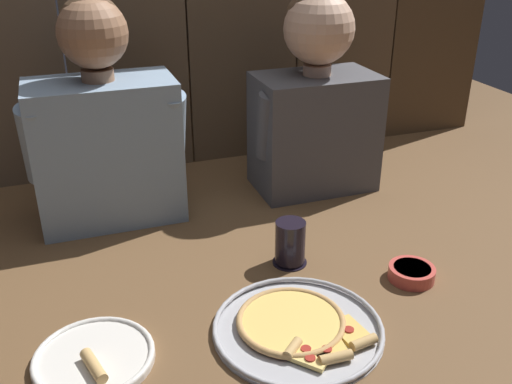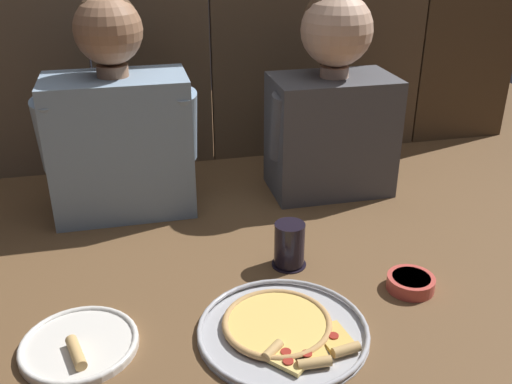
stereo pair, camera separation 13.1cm
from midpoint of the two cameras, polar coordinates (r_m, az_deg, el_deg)
name	(u,v)px [view 2 (the right image)]	position (r m, az deg, el deg)	size (l,w,h in m)	color
ground_plane	(268,282)	(1.31, 4.07, -9.00)	(3.20, 3.20, 0.00)	brown
pizza_tray	(283,329)	(1.17, 5.95, -13.52)	(0.34, 0.34, 0.03)	#B2B2B7
dinner_plate	(79,345)	(1.16, -14.08, -14.64)	(0.23, 0.23, 0.03)	white
drinking_glass	(289,245)	(1.35, 6.13, -5.36)	(0.08, 0.08, 0.11)	black
dipping_bowl	(411,282)	(1.34, 17.91, -8.63)	(0.11, 0.11, 0.03)	#CC4C42
diner_left	(118,121)	(1.55, -11.24, 6.94)	(0.41, 0.21, 0.59)	#849EB7
diner_right	(333,101)	(1.67, 9.89, 8.93)	(0.38, 0.22, 0.58)	#4C4C51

